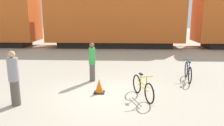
% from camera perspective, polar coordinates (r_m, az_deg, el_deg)
% --- Properties ---
extents(ground_plane, '(80.00, 80.00, 0.00)m').
position_cam_1_polar(ground_plane, '(8.16, -2.34, -8.49)').
color(ground_plane, '#B2A893').
extents(freight_train, '(38.33, 3.07, 5.72)m').
position_cam_1_polar(freight_train, '(19.87, 0.72, 12.83)').
color(freight_train, black).
rests_on(freight_train, ground_plane).
extents(rail_near, '(50.33, 0.07, 0.01)m').
position_cam_1_polar(rail_near, '(19.37, 0.62, 3.92)').
color(rail_near, '#4C4238').
rests_on(rail_near, ground_plane).
extents(rail_far, '(50.33, 0.07, 0.01)m').
position_cam_1_polar(rail_far, '(20.79, 0.76, 4.52)').
color(rail_far, '#4C4238').
rests_on(rail_far, ground_plane).
extents(bicycle_yellow, '(0.63, 1.70, 0.89)m').
position_cam_1_polar(bicycle_yellow, '(7.89, 8.01, -6.44)').
color(bicycle_yellow, black).
rests_on(bicycle_yellow, ground_plane).
extents(bicycle_blue, '(0.46, 1.76, 0.93)m').
position_cam_1_polar(bicycle_blue, '(10.46, 19.25, -2.18)').
color(bicycle_blue, black).
rests_on(bicycle_blue, ground_plane).
extents(person_in_green, '(0.29, 0.29, 1.72)m').
position_cam_1_polar(person_in_green, '(9.70, -5.21, 0.36)').
color(person_in_green, '#514C47').
rests_on(person_in_green, ground_plane).
extents(person_in_grey, '(0.34, 0.34, 1.81)m').
position_cam_1_polar(person_in_grey, '(7.73, -24.24, -3.69)').
color(person_in_grey, '#514C47').
rests_on(person_in_grey, ground_plane).
extents(traffic_cone, '(0.40, 0.40, 0.55)m').
position_cam_1_polar(traffic_cone, '(8.36, -3.37, -6.12)').
color(traffic_cone, black).
rests_on(traffic_cone, ground_plane).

